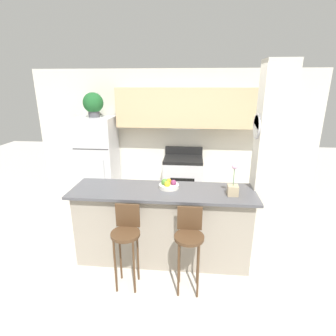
% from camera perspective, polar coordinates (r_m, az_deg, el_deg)
% --- Properties ---
extents(ground_plane, '(14.00, 14.00, 0.00)m').
position_cam_1_polar(ground_plane, '(3.81, -1.11, -18.81)').
color(ground_plane, beige).
extents(wall_back, '(5.60, 0.38, 2.55)m').
position_cam_1_polar(wall_back, '(5.19, 2.75, 9.47)').
color(wall_back, silver).
rests_on(wall_back, ground_plane).
extents(pillar_right, '(0.38, 0.32, 2.55)m').
position_cam_1_polar(pillar_right, '(3.56, 20.94, 0.37)').
color(pillar_right, silver).
rests_on(pillar_right, ground_plane).
extents(counter_bar, '(2.32, 0.67, 1.00)m').
position_cam_1_polar(counter_bar, '(3.53, -1.16, -12.24)').
color(counter_bar, gray).
rests_on(counter_bar, ground_plane).
extents(refrigerator, '(0.71, 0.68, 1.68)m').
position_cam_1_polar(refrigerator, '(5.36, -14.99, 1.69)').
color(refrigerator, silver).
rests_on(refrigerator, ground_plane).
extents(stove_range, '(0.75, 0.59, 1.07)m').
position_cam_1_polar(stove_range, '(5.20, 3.25, -2.58)').
color(stove_range, silver).
rests_on(stove_range, ground_plane).
extents(bar_stool_left, '(0.33, 0.33, 0.99)m').
position_cam_1_polar(bar_stool_left, '(3.08, -9.06, -14.22)').
color(bar_stool_left, '#4C331E').
rests_on(bar_stool_left, ground_plane).
extents(bar_stool_right, '(0.33, 0.33, 0.99)m').
position_cam_1_polar(bar_stool_right, '(2.99, 4.63, -15.02)').
color(bar_stool_right, '#4C331E').
rests_on(bar_stool_right, ground_plane).
extents(potted_plant_on_fridge, '(0.37, 0.37, 0.45)m').
position_cam_1_polar(potted_plant_on_fridge, '(5.17, -15.98, 13.30)').
color(potted_plant_on_fridge, '#4C4C51').
rests_on(potted_plant_on_fridge, refrigerator).
extents(orchid_vase, '(0.13, 0.13, 0.40)m').
position_cam_1_polar(orchid_vase, '(3.22, 13.97, -3.98)').
color(orchid_vase, tan).
rests_on(orchid_vase, counter_bar).
extents(fruit_bowl, '(0.25, 0.25, 0.12)m').
position_cam_1_polar(fruit_bowl, '(3.36, 0.14, -3.69)').
color(fruit_bowl, silver).
rests_on(fruit_bowl, counter_bar).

